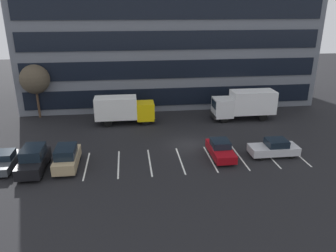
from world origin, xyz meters
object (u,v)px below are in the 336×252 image
box_truck_yellow (124,109)px  bare_tree (35,79)px  sedan_charcoal (5,161)px  sedan_silver (274,148)px  sedan_maroon (220,149)px  suv_black (34,160)px  suv_tan (67,157)px  box_truck_white (245,104)px

box_truck_yellow → bare_tree: (-10.51, 3.59, 3.01)m
sedan_charcoal → sedan_silver: bearing=-1.1°
sedan_maroon → suv_black: bearing=-177.6°
suv_tan → bare_tree: bare_tree is taller
sedan_maroon → suv_tan: bearing=-178.3°
sedan_charcoal → sedan_silver: 24.14m
sedan_silver → box_truck_yellow: bearing=142.6°
box_truck_yellow → sedan_silver: box_truck_yellow is taller
bare_tree → suv_black: bearing=-78.6°
box_truck_yellow → sedan_charcoal: size_ratio=1.71×
box_truck_yellow → suv_tan: bearing=-114.5°
sedan_maroon → sedan_silver: bearing=-4.2°
suv_black → sedan_charcoal: (-2.63, 0.75, -0.31)m
suv_tan → suv_black: 2.70m
box_truck_white → suv_tan: 22.26m
suv_black → bare_tree: (-2.93, 14.57, 3.84)m
sedan_charcoal → sedan_silver: (24.13, -0.44, 0.07)m
suv_black → sedan_charcoal: bearing=164.0°
box_truck_yellow → box_truck_white: (14.72, -0.21, 0.16)m
sedan_silver → sedan_charcoal: bearing=178.9°
suv_tan → suv_black: (-2.69, -0.27, 0.05)m
box_truck_yellow → sedan_charcoal: bearing=-134.9°
box_truck_yellow → bare_tree: bare_tree is taller
box_truck_white → box_truck_yellow: bearing=179.2°
box_truck_yellow → bare_tree: size_ratio=1.06×
sedan_maroon → sedan_charcoal: bearing=179.8°
sedan_silver → suv_tan: bearing=-179.9°
suv_black → sedan_charcoal: suv_black is taller
box_truck_white → sedan_charcoal: size_ratio=1.86×
suv_black → box_truck_white: bearing=25.8°
suv_tan → sedan_charcoal: size_ratio=1.07×
suv_tan → bare_tree: (-5.62, 14.30, 3.88)m
box_truck_yellow → sedan_maroon: bearing=-49.2°
box_truck_white → suv_tan: size_ratio=1.74×
box_truck_white → sedan_silver: bearing=-94.3°
box_truck_yellow → box_truck_white: size_ratio=0.92×
box_truck_white → suv_tan: bearing=-151.8°
sedan_maroon → bare_tree: bearing=144.4°
suv_tan → bare_tree: 15.85m
box_truck_white → bare_tree: size_ratio=1.15×
box_truck_white → suv_black: size_ratio=1.66×
sedan_charcoal → sedan_maroon: bearing=-0.2°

